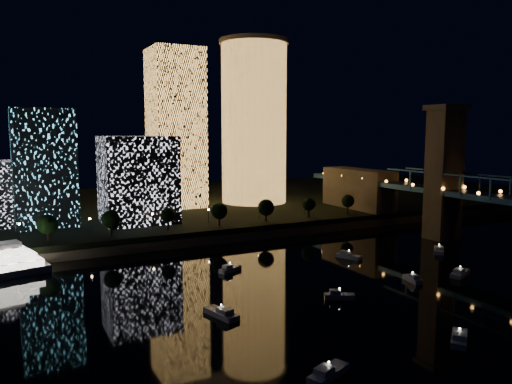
# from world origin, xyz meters

# --- Properties ---
(ground) EXTENTS (520.00, 520.00, 0.00)m
(ground) POSITION_xyz_m (0.00, 0.00, 0.00)
(ground) COLOR black
(ground) RESTS_ON ground
(far_bank) EXTENTS (420.00, 160.00, 5.00)m
(far_bank) POSITION_xyz_m (0.00, 160.00, 2.50)
(far_bank) COLOR black
(far_bank) RESTS_ON ground
(seawall) EXTENTS (420.00, 6.00, 3.00)m
(seawall) POSITION_xyz_m (0.00, 82.00, 1.50)
(seawall) COLOR #6B5E4C
(seawall) RESTS_ON ground
(tower_cylindrical) EXTENTS (34.00, 34.00, 79.60)m
(tower_cylindrical) POSITION_xyz_m (30.39, 139.11, 44.93)
(tower_cylindrical) COLOR #E59F49
(tower_cylindrical) RESTS_ON far_bank
(tower_rectangular) EXTENTS (23.02, 23.02, 73.25)m
(tower_rectangular) POSITION_xyz_m (-8.66, 142.87, 41.63)
(tower_rectangular) COLOR #E59F49
(tower_rectangular) RESTS_ON far_bank
(midrise_blocks) EXTENTS (102.83, 40.95, 43.61)m
(midrise_blocks) POSITION_xyz_m (-68.11, 118.73, 22.31)
(midrise_blocks) COLOR white
(midrise_blocks) RESTS_ON far_bank
(motorboats) EXTENTS (95.36, 70.77, 2.78)m
(motorboats) POSITION_xyz_m (0.74, 11.29, 0.81)
(motorboats) COLOR silver
(motorboats) RESTS_ON ground
(esplanade_trees) EXTENTS (165.32, 6.83, 8.91)m
(esplanade_trees) POSITION_xyz_m (-33.73, 88.00, 10.47)
(esplanade_trees) COLOR black
(esplanade_trees) RESTS_ON far_bank
(street_lamps) EXTENTS (132.70, 0.70, 5.65)m
(street_lamps) POSITION_xyz_m (-34.00, 94.00, 9.02)
(street_lamps) COLOR black
(street_lamps) RESTS_ON far_bank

